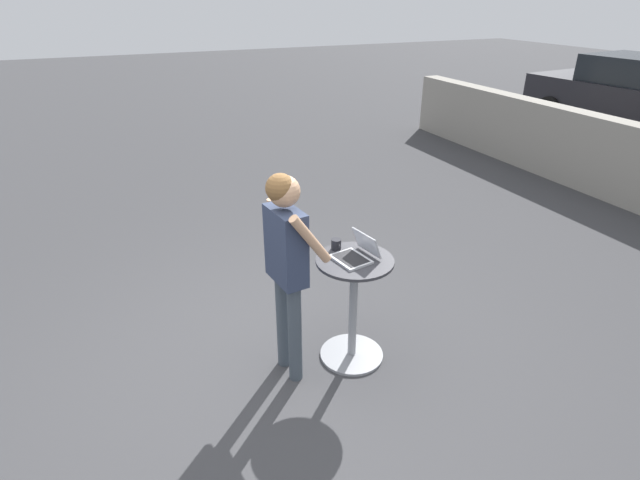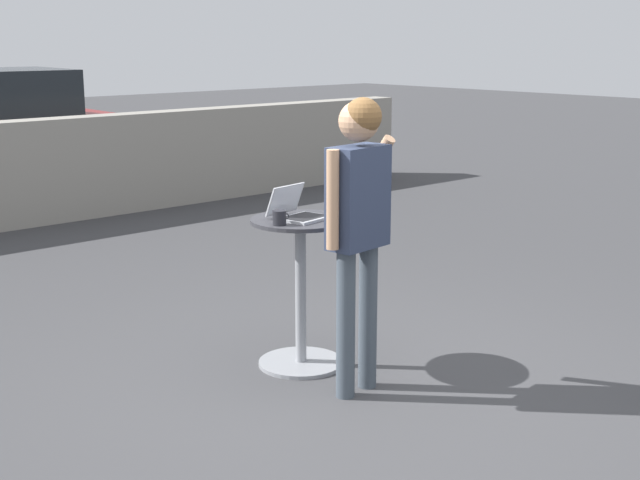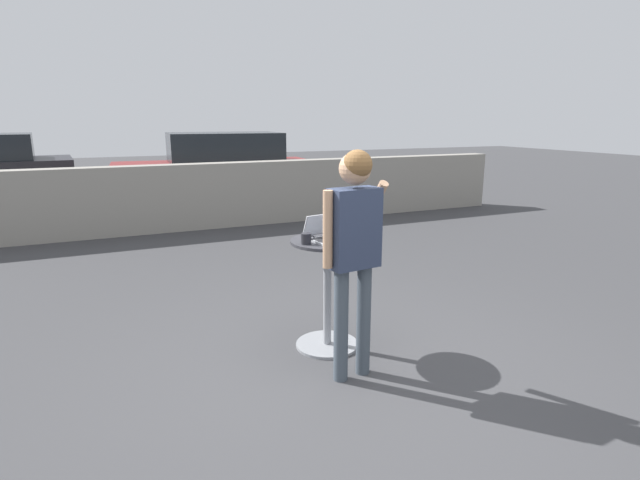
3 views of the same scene
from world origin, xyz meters
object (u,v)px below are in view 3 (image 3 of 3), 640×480
object	(u,v)px
standing_person	(354,237)
parked_car_near_street	(219,168)
cafe_table	(327,289)
coffee_mug	(306,239)
laptop	(326,235)

from	to	relation	value
standing_person	parked_car_near_street	xyz separation A→B (m)	(0.87, 8.38, -0.29)
cafe_table	standing_person	distance (m)	0.81
coffee_mug	parked_car_near_street	world-z (taller)	parked_car_near_street
parked_car_near_street	standing_person	bearing A→B (deg)	-95.96
cafe_table	coffee_mug	distance (m)	0.53
standing_person	parked_car_near_street	world-z (taller)	standing_person
cafe_table	parked_car_near_street	bearing A→B (deg)	83.96
cafe_table	parked_car_near_street	xyz separation A→B (m)	(0.83, 7.82, 0.30)
coffee_mug	parked_car_near_street	xyz separation A→B (m)	(1.04, 7.88, -0.18)
coffee_mug	parked_car_near_street	bearing A→B (deg)	82.45
cafe_table	parked_car_near_street	size ratio (longest dim) A/B	0.21
coffee_mug	standing_person	size ratio (longest dim) A/B	0.07
laptop	standing_person	distance (m)	0.58
laptop	cafe_table	bearing A→B (deg)	-56.37
cafe_table	standing_person	bearing A→B (deg)	-94.78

